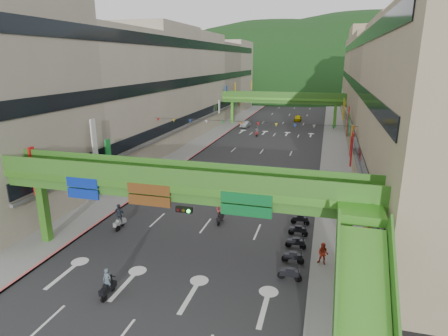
# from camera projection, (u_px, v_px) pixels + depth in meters

# --- Properties ---
(ground) EXTENTS (320.00, 320.00, 0.00)m
(ground) POSITION_uv_depth(u_px,v_px,m) (139.00, 314.00, 20.95)
(ground) COLOR black
(ground) RESTS_ON ground
(road_slab) EXTENTS (18.00, 140.00, 0.02)m
(road_slab) POSITION_uv_depth(u_px,v_px,m) (271.00, 139.00, 67.25)
(road_slab) COLOR #28282B
(road_slab) RESTS_ON ground
(sidewalk_left) EXTENTS (4.00, 140.00, 0.15)m
(sidewalk_left) POSITION_uv_depth(u_px,v_px,m) (213.00, 135.00, 70.04)
(sidewalk_left) COLOR gray
(sidewalk_left) RESTS_ON ground
(sidewalk_right) EXTENTS (4.00, 140.00, 0.15)m
(sidewalk_right) POSITION_uv_depth(u_px,v_px,m) (335.00, 142.00, 64.43)
(sidewalk_right) COLOR gray
(sidewalk_right) RESTS_ON ground
(curb_left) EXTENTS (0.20, 140.00, 0.18)m
(curb_left) POSITION_uv_depth(u_px,v_px,m) (222.00, 136.00, 69.55)
(curb_left) COLOR #CC5959
(curb_left) RESTS_ON ground
(curb_right) EXTENTS (0.20, 140.00, 0.18)m
(curb_right) POSITION_uv_depth(u_px,v_px,m) (323.00, 141.00, 64.91)
(curb_right) COLOR gray
(curb_right) RESTS_ON ground
(building_row_left) EXTENTS (12.80, 95.00, 19.00)m
(building_row_left) POSITION_uv_depth(u_px,v_px,m) (172.00, 84.00, 69.45)
(building_row_left) COLOR #9E937F
(building_row_left) RESTS_ON ground
(building_row_right) EXTENTS (12.80, 95.00, 19.00)m
(building_row_right) POSITION_uv_depth(u_px,v_px,m) (391.00, 87.00, 59.80)
(building_row_right) COLOR gray
(building_row_right) RESTS_ON ground
(overpass_near) EXTENTS (28.00, 12.27, 7.10)m
(overpass_near) POSITION_uv_depth(u_px,v_px,m) (186.00, 196.00, 24.25)
(overpass_near) COLOR #4C9E2D
(overpass_near) RESTS_ON ground
(overpass_far) EXTENTS (28.00, 2.20, 7.10)m
(overpass_far) POSITION_uv_depth(u_px,v_px,m) (282.00, 100.00, 79.64)
(overpass_far) COLOR #4C9E2D
(overpass_far) RESTS_ON ground
(hill_left) EXTENTS (168.00, 140.00, 112.00)m
(hill_left) POSITION_uv_depth(u_px,v_px,m) (274.00, 91.00, 172.95)
(hill_left) COLOR #1C4419
(hill_left) RESTS_ON ground
(hill_right) EXTENTS (208.00, 176.00, 128.00)m
(hill_right) POSITION_uv_depth(u_px,v_px,m) (362.00, 89.00, 181.27)
(hill_right) COLOR #1C4419
(hill_right) RESTS_ON ground
(bunting_string) EXTENTS (26.00, 0.36, 0.47)m
(bunting_string) POSITION_uv_depth(u_px,v_px,m) (249.00, 124.00, 47.08)
(bunting_string) COLOR black
(bunting_string) RESTS_ON ground
(scooter_rider_near) EXTENTS (0.61, 1.60, 1.85)m
(scooter_rider_near) POSITION_uv_depth(u_px,v_px,m) (107.00, 284.00, 22.29)
(scooter_rider_near) COLOR black
(scooter_rider_near) RESTS_ON ground
(scooter_rider_mid) EXTENTS (0.86, 1.60, 2.10)m
(scooter_rider_mid) POSITION_uv_depth(u_px,v_px,m) (220.00, 211.00, 32.33)
(scooter_rider_mid) COLOR black
(scooter_rider_mid) RESTS_ON ground
(scooter_rider_left) EXTENTS (1.15, 1.59, 2.21)m
(scooter_rider_left) POSITION_uv_depth(u_px,v_px,m) (119.00, 216.00, 31.24)
(scooter_rider_left) COLOR gray
(scooter_rider_left) RESTS_ON ground
(scooter_rider_far) EXTENTS (0.78, 1.60, 1.88)m
(scooter_rider_far) POSITION_uv_depth(u_px,v_px,m) (257.00, 131.00, 69.38)
(scooter_rider_far) COLOR maroon
(scooter_rider_far) RESTS_ON ground
(parked_scooter_row) EXTENTS (1.60, 9.35, 1.08)m
(parked_scooter_row) POSITION_uv_depth(u_px,v_px,m) (296.00, 242.00, 28.08)
(parked_scooter_row) COLOR black
(parked_scooter_row) RESTS_ON ground
(car_silver) EXTENTS (1.85, 4.05, 1.29)m
(car_silver) POSITION_uv_depth(u_px,v_px,m) (246.00, 124.00, 78.80)
(car_silver) COLOR #9D9FA4
(car_silver) RESTS_ON ground
(car_yellow) EXTENTS (1.67, 4.00, 1.35)m
(car_yellow) POSITION_uv_depth(u_px,v_px,m) (298.00, 118.00, 86.89)
(car_yellow) COLOR #CDB501
(car_yellow) RESTS_ON ground
(pedestrian_red) EXTENTS (0.87, 0.74, 1.55)m
(pedestrian_red) POSITION_uv_depth(u_px,v_px,m) (323.00, 256.00, 25.65)
(pedestrian_red) COLOR red
(pedestrian_red) RESTS_ON ground
(pedestrian_dark) EXTENTS (1.11, 0.65, 1.77)m
(pedestrian_dark) POSITION_uv_depth(u_px,v_px,m) (350.00, 190.00, 38.30)
(pedestrian_dark) COLOR black
(pedestrian_dark) RESTS_ON ground
(pedestrian_blue) EXTENTS (0.98, 0.82, 1.80)m
(pedestrian_blue) POSITION_uv_depth(u_px,v_px,m) (353.00, 211.00, 32.95)
(pedestrian_blue) COLOR #3E5162
(pedestrian_blue) RESTS_ON ground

